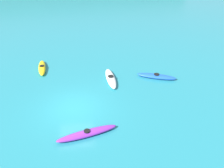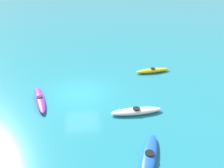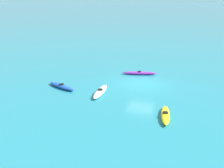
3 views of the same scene
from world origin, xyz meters
The scene contains 5 objects.
ground_plane centered at (0.00, 0.00, 0.00)m, with size 600.00×600.00×0.00m, color teal.
kayak_yellow centered at (-2.82, 5.96, 0.16)m, with size 0.94×2.89×0.37m.
kayak_blue centered at (6.63, 3.18, 0.16)m, with size 3.21×1.83×0.37m.
kayak_white centered at (2.89, 3.35, 0.16)m, with size 0.83×3.18×0.37m.
kayak_purple centered at (0.75, -2.65, 0.16)m, with size 3.60×1.40×0.37m.
Camera 2 is at (14.74, 0.42, 8.35)m, focal length 38.43 mm.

